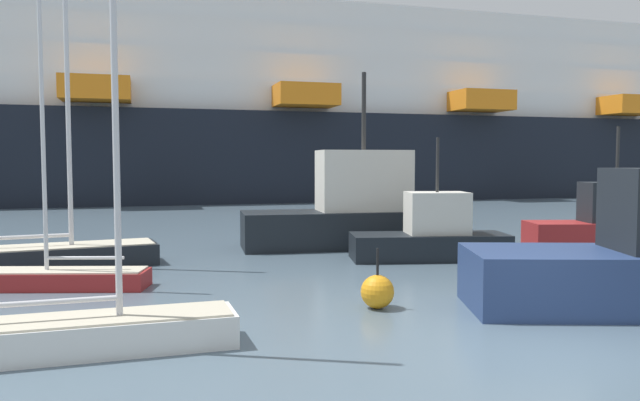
# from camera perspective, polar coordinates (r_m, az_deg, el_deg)

# --- Properties ---
(ground_plane) EXTENTS (600.00, 600.00, 0.00)m
(ground_plane) POSITION_cam_1_polar(r_m,az_deg,el_deg) (11.63, 21.46, -13.38)
(ground_plane) COLOR slate
(sailboat_0) EXTENTS (4.88, 1.36, 8.72)m
(sailboat_0) POSITION_cam_1_polar(r_m,az_deg,el_deg) (11.66, -20.10, -11.07)
(sailboat_0) COLOR white
(sailboat_0) RESTS_ON ground_plane
(sailboat_2) EXTENTS (4.68, 2.33, 7.92)m
(sailboat_2) POSITION_cam_1_polar(r_m,az_deg,el_deg) (17.65, -23.10, -6.35)
(sailboat_2) COLOR maroon
(sailboat_2) RESTS_ON ground_plane
(sailboat_3) EXTENTS (6.39, 2.58, 11.07)m
(sailboat_3) POSITION_cam_1_polar(r_m,az_deg,el_deg) (21.03, -23.52, -4.40)
(sailboat_3) COLOR black
(sailboat_3) RESTS_ON ground_plane
(fishing_boat_0) EXTENTS (5.59, 2.91, 4.18)m
(fishing_boat_0) POSITION_cam_1_polar(r_m,az_deg,el_deg) (21.29, 10.38, -3.25)
(fishing_boat_0) COLOR black
(fishing_boat_0) RESTS_ON ground_plane
(fishing_boat_1) EXTENTS (6.25, 3.25, 4.67)m
(fishing_boat_1) POSITION_cam_1_polar(r_m,az_deg,el_deg) (25.60, 25.47, -2.13)
(fishing_boat_1) COLOR maroon
(fishing_boat_1) RESTS_ON ground_plane
(fishing_boat_3) EXTENTS (8.83, 3.30, 6.82)m
(fishing_boat_3) POSITION_cam_1_polar(r_m,az_deg,el_deg) (24.01, 3.42, -1.09)
(fishing_boat_3) COLOR black
(fishing_boat_3) RESTS_ON ground_plane
(channel_buoy_0) EXTENTS (0.77, 0.77, 1.39)m
(channel_buoy_0) POSITION_cam_1_polar(r_m,az_deg,el_deg) (14.15, 5.39, -8.47)
(channel_buoy_0) COLOR orange
(channel_buoy_0) RESTS_ON ground_plane
(cruise_ship) EXTENTS (133.96, 21.67, 23.69)m
(cruise_ship) POSITION_cam_1_polar(r_m,az_deg,el_deg) (60.35, 3.30, 7.69)
(cruise_ship) COLOR black
(cruise_ship) RESTS_ON ground_plane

